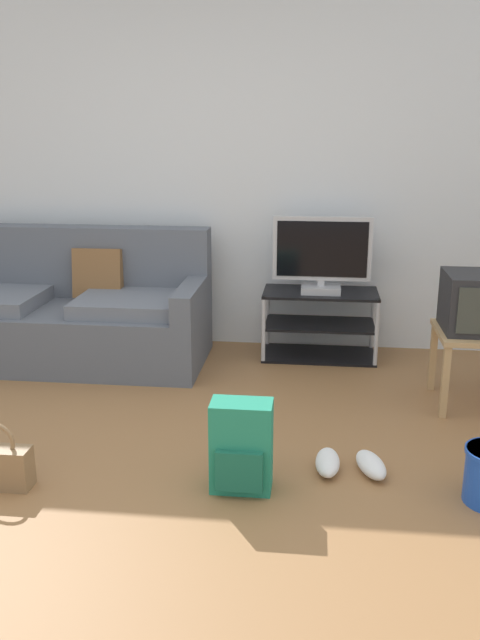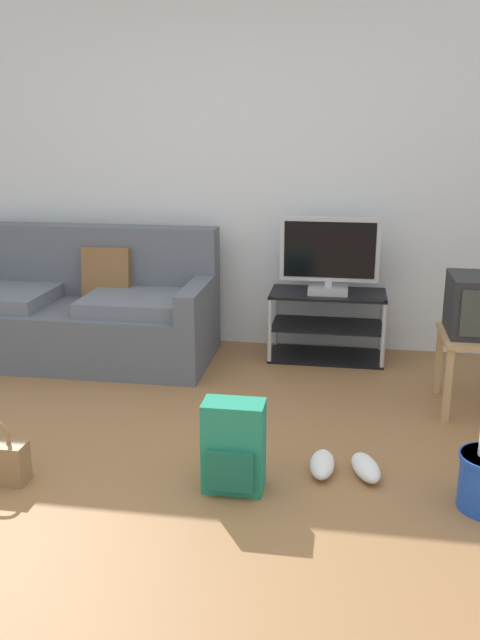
# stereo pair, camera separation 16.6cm
# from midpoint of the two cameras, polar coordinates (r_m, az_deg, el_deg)

# --- Properties ---
(ground_plane) EXTENTS (9.00, 9.80, 0.02)m
(ground_plane) POSITION_cam_midpoint_polar(r_m,az_deg,el_deg) (3.22, -9.82, -15.15)
(ground_plane) COLOR olive
(wall_back) EXTENTS (9.00, 0.10, 2.70)m
(wall_back) POSITION_cam_midpoint_polar(r_m,az_deg,el_deg) (5.16, -2.85, 12.78)
(wall_back) COLOR silver
(wall_back) RESTS_ON ground_plane
(couch) EXTENTS (2.02, 0.87, 0.93)m
(couch) POSITION_cam_midpoint_polar(r_m,az_deg,el_deg) (5.07, -15.31, 0.52)
(couch) COLOR #565B66
(couch) RESTS_ON ground_plane
(tv_stand) EXTENTS (0.82, 0.42, 0.49)m
(tv_stand) POSITION_cam_midpoint_polar(r_m,az_deg,el_deg) (4.97, 5.77, -0.36)
(tv_stand) COLOR black
(tv_stand) RESTS_ON ground_plane
(flat_tv) EXTENTS (0.70, 0.22, 0.54)m
(flat_tv) POSITION_cam_midpoint_polar(r_m,az_deg,el_deg) (4.83, 5.94, 5.42)
(flat_tv) COLOR #B2B2B7
(flat_tv) RESTS_ON tv_stand
(side_table) EXTENTS (0.50, 0.50, 0.47)m
(side_table) POSITION_cam_midpoint_polar(r_m,az_deg,el_deg) (4.26, 18.44, -1.91)
(side_table) COLOR tan
(side_table) RESTS_ON ground_plane
(backpack) EXTENTS (0.28, 0.24, 0.44)m
(backpack) POSITION_cam_midpoint_polar(r_m,az_deg,el_deg) (3.18, -1.40, -10.68)
(backpack) COLOR #238466
(backpack) RESTS_ON ground_plane
(sneakers_pair) EXTENTS (0.37, 0.29, 0.09)m
(sneakers_pair) POSITION_cam_midpoint_polar(r_m,az_deg,el_deg) (3.43, 7.79, -11.92)
(sneakers_pair) COLOR white
(sneakers_pair) RESTS_ON ground_plane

